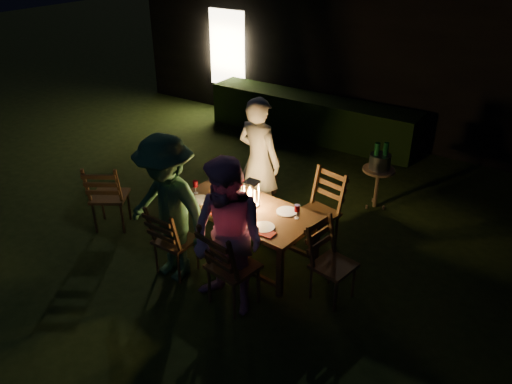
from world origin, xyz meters
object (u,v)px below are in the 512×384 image
Objects in this scene: chair_near_left at (175,252)px; bottle_table at (230,191)px; chair_far_left at (256,202)px; bottle_bucket_a at (376,159)px; chair_near_right at (232,280)px; bottle_bucket_b at (385,158)px; side_table at (378,173)px; ice_bucket at (380,162)px; chair_far_right at (317,224)px; chair_spare at (111,207)px; lantern at (251,196)px; person_house_side at (259,161)px; dining_table at (246,213)px; chair_end at (331,276)px; person_opp_left at (168,210)px; person_opp_right at (228,239)px.

bottle_table is at bearing 70.75° from chair_near_left.
bottle_bucket_a is at bearing -134.27° from chair_far_left.
chair_near_right is 3.03m from bottle_bucket_b.
ice_bucket is at bearing 90.00° from side_table.
bottle_bucket_b is at bearing -90.23° from chair_far_right.
chair_spare is at bearing 36.41° from chair_far_right.
lantern is (-0.32, 0.86, 0.55)m from chair_near_right.
person_house_side is at bearing -135.45° from ice_bucket.
chair_far_right is (1.14, 1.44, 0.02)m from chair_near_left.
chair_far_right is at bearing 54.39° from dining_table.
chair_far_right is 1.46m from ice_bucket.
lantern reaches higher than bottle_bucket_b.
chair_far_right is 3.29× the size of bottle_bucket_a.
lantern is (1.99, 0.48, 0.56)m from chair_spare.
lantern is at bearing 123.00° from person_house_side.
chair_near_right reaches higher than bottle_bucket_a.
chair_near_left is 1.02× the size of chair_end.
chair_far_left is at bearing 120.41° from dining_table.
ice_bucket is (0.83, 2.05, -0.14)m from lantern.
side_table is (1.41, 2.87, -0.35)m from person_opp_left.
chair_spare reaches higher than bottle_bucket_b.
bottle_table reaches higher than chair_far_left.
bottle_bucket_b reaches higher than dining_table.
bottle_table is at bearing -118.67° from side_table.
chair_end is at bearing -79.73° from bottle_bucket_a.
chair_end is (0.60, -0.83, -0.03)m from chair_far_right.
ice_bucket is (1.41, 2.87, -0.16)m from person_opp_left.
person_opp_right is (0.74, -1.72, -0.02)m from person_house_side.
chair_far_right is 1.52m from bottle_bucket_b.
chair_near_right is (0.89, -0.09, 0.03)m from chair_near_left.
chair_far_left is at bearing 99.33° from bottle_table.
chair_far_right is 1.16m from person_house_side.
chair_far_left is 1.85m from ice_bucket.
dining_table is 6.39× the size of bottle_table.
ice_bucket is (2.82, 2.53, 0.42)m from chair_spare.
bottle_table is at bearing 76.29° from person_opp_left.
chair_far_right is at bearing 49.78° from lantern.
chair_end is at bearing 150.04° from chair_far_left.
bottle_table is at bearing -119.25° from bottle_bucket_b.
person_opp_right is 5.51× the size of bottle_bucket_b.
chair_end is 1.28m from person_opp_right.
person_opp_left reaches higher than ice_bucket.
person_house_side reaches higher than chair_near_left.
person_opp_right is at bearing -99.83° from ice_bucket.
ice_bucket is (0.26, 1.38, 0.42)m from chair_far_right.
chair_near_right reaches higher than bottle_table.
bottle_bucket_b is at bearing 68.74° from person_opp_left.
chair_far_left is at bearing 85.33° from chair_near_left.
bottle_table is (-0.87, -0.69, 0.54)m from chair_far_right.
lantern is at bearing -112.02° from ice_bucket.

